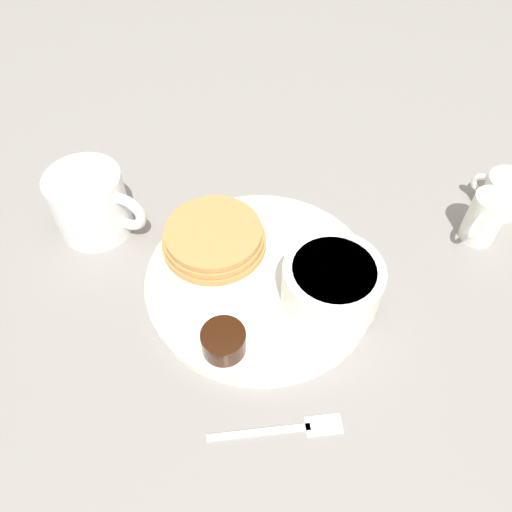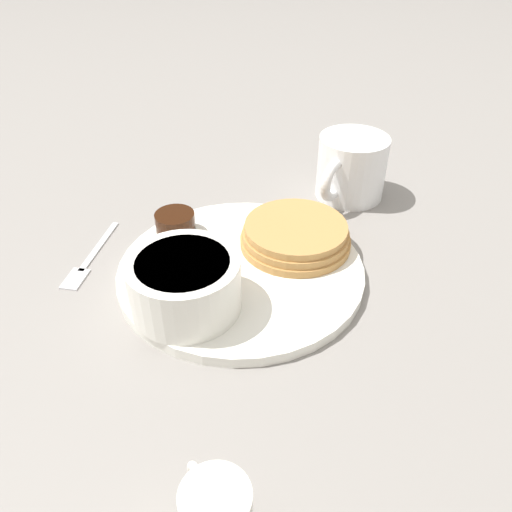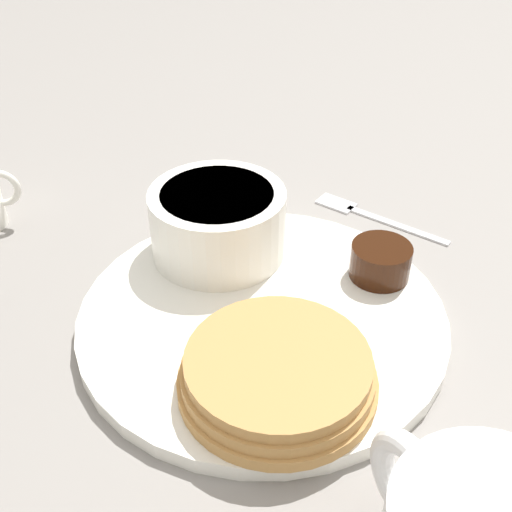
{
  "view_description": "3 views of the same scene",
  "coord_description": "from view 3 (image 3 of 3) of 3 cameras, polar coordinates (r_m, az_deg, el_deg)",
  "views": [
    {
      "loc": [
        0.34,
        -0.02,
        0.48
      ],
      "look_at": [
        -0.02,
        -0.0,
        0.03
      ],
      "focal_mm": 35.0,
      "sensor_mm": 36.0,
      "label": 1
    },
    {
      "loc": [
        -0.12,
        0.41,
        0.35
      ],
      "look_at": [
        -0.02,
        -0.01,
        0.02
      ],
      "focal_mm": 35.0,
      "sensor_mm": 36.0,
      "label": 2
    },
    {
      "loc": [
        -0.27,
        -0.22,
        0.32
      ],
      "look_at": [
        0.01,
        0.01,
        0.05
      ],
      "focal_mm": 45.0,
      "sensor_mm": 36.0,
      "label": 3
    }
  ],
  "objects": [
    {
      "name": "butter_ramekin",
      "position": [
        0.54,
        -2.54,
        3.31
      ],
      "size": [
        0.04,
        0.04,
        0.04
      ],
      "color": "white",
      "rests_on": "plate"
    },
    {
      "name": "plate",
      "position": [
        0.47,
        0.55,
        -5.47
      ],
      "size": [
        0.27,
        0.27,
        0.01
      ],
      "color": "white",
      "rests_on": "ground_plane"
    },
    {
      "name": "bowl",
      "position": [
        0.51,
        -3.41,
        3.16
      ],
      "size": [
        0.11,
        0.11,
        0.06
      ],
      "color": "white",
      "rests_on": "plate"
    },
    {
      "name": "fork",
      "position": [
        0.6,
        9.71,
        3.78
      ],
      "size": [
        0.02,
        0.13,
        0.0
      ],
      "color": "silver",
      "rests_on": "ground_plane"
    },
    {
      "name": "pancake_stack",
      "position": [
        0.41,
        1.93,
        -10.36
      ],
      "size": [
        0.13,
        0.13,
        0.03
      ],
      "color": "#B78447",
      "rests_on": "plate"
    },
    {
      "name": "ground_plane",
      "position": [
        0.48,
        0.55,
        -6.01
      ],
      "size": [
        4.0,
        4.0,
        0.0
      ],
      "primitive_type": "plane",
      "color": "gray"
    },
    {
      "name": "syrup_cup",
      "position": [
        0.5,
        11.0,
        -0.46
      ],
      "size": [
        0.05,
        0.05,
        0.03
      ],
      "color": "black",
      "rests_on": "plate"
    }
  ]
}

